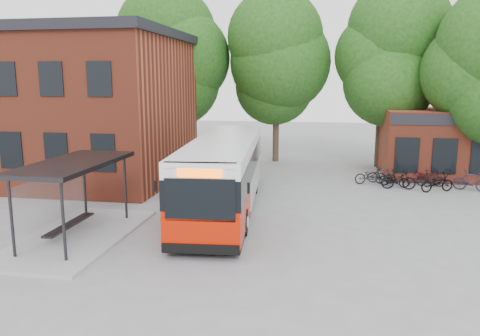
% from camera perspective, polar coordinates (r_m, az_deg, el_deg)
% --- Properties ---
extents(ground, '(100.00, 100.00, 0.00)m').
position_cam_1_polar(ground, '(17.71, -4.56, -8.28)').
color(ground, slate).
extents(station_building, '(18.40, 10.40, 8.50)m').
position_cam_1_polar(station_building, '(30.60, -24.55, 6.90)').
color(station_building, maroon).
rests_on(station_building, ground).
extents(bus_shelter, '(3.60, 7.00, 2.90)m').
position_cam_1_polar(bus_shelter, '(18.07, -19.42, -3.69)').
color(bus_shelter, '#262629').
rests_on(bus_shelter, ground).
extents(bike_rail, '(5.20, 0.10, 0.38)m').
position_cam_1_polar(bike_rail, '(27.24, 20.39, -1.78)').
color(bike_rail, '#262629').
rests_on(bike_rail, ground).
extents(tree_0, '(7.92, 7.92, 11.00)m').
position_cam_1_polar(tree_0, '(33.81, -7.78, 10.14)').
color(tree_0, '#194211').
rests_on(tree_0, ground).
extents(tree_1, '(7.92, 7.92, 10.40)m').
position_cam_1_polar(tree_1, '(33.37, 4.47, 9.68)').
color(tree_1, '#194211').
rests_on(tree_1, ground).
extents(tree_2, '(7.92, 7.92, 11.00)m').
position_cam_1_polar(tree_2, '(32.42, 16.89, 9.77)').
color(tree_2, '#194211').
rests_on(tree_2, ground).
extents(city_bus, '(3.73, 12.76, 3.20)m').
position_cam_1_polar(city_bus, '(20.90, -1.92, -0.78)').
color(city_bus, '#C11802').
rests_on(city_bus, ground).
extents(bicycle_0, '(1.92, 1.14, 0.95)m').
position_cam_1_polar(bicycle_0, '(27.25, 15.61, -0.89)').
color(bicycle_0, black).
rests_on(bicycle_0, ground).
extents(bicycle_1, '(1.61, 0.75, 0.93)m').
position_cam_1_polar(bicycle_1, '(27.60, 16.86, -0.83)').
color(bicycle_1, black).
rests_on(bicycle_1, ground).
extents(bicycle_2, '(1.71, 1.15, 0.85)m').
position_cam_1_polar(bicycle_2, '(26.94, 18.28, -1.27)').
color(bicycle_2, black).
rests_on(bicycle_2, ground).
extents(bicycle_3, '(1.80, 0.55, 1.08)m').
position_cam_1_polar(bicycle_3, '(26.30, 18.75, -1.33)').
color(bicycle_3, black).
rests_on(bicycle_3, ground).
extents(bicycle_4, '(1.74, 0.96, 0.87)m').
position_cam_1_polar(bicycle_4, '(28.18, 21.68, -0.97)').
color(bicycle_4, '#4D0F15').
rests_on(bicycle_4, ground).
extents(bicycle_5, '(1.54, 0.49, 0.91)m').
position_cam_1_polar(bicycle_5, '(27.65, 22.24, -1.17)').
color(bicycle_5, black).
rests_on(bicycle_5, ground).
extents(bicycle_6, '(1.96, 1.35, 0.98)m').
position_cam_1_polar(bicycle_6, '(26.43, 22.89, -1.66)').
color(bicycle_6, black).
rests_on(bicycle_6, ground).
extents(bicycle_7, '(1.87, 1.11, 1.08)m').
position_cam_1_polar(bicycle_7, '(27.38, 26.38, -1.42)').
color(bicycle_7, '#211F2B').
rests_on(bicycle_7, ground).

